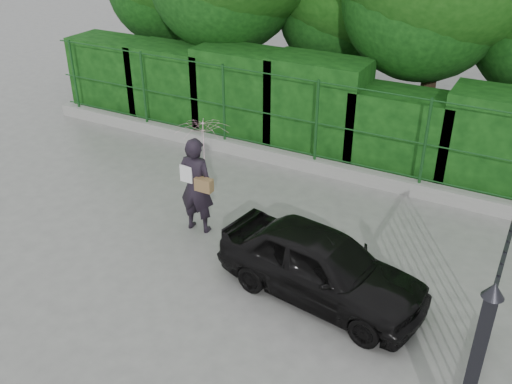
% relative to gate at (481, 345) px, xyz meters
% --- Properties ---
extents(ground, '(80.00, 80.00, 0.00)m').
position_rel_gate_xyz_m(ground, '(-4.60, 0.72, -1.19)').
color(ground, gray).
extents(kerb, '(14.00, 0.25, 0.30)m').
position_rel_gate_xyz_m(kerb, '(-4.60, 5.22, -1.04)').
color(kerb, '#9E9E99').
rests_on(kerb, ground).
extents(fence, '(14.13, 0.06, 1.80)m').
position_rel_gate_xyz_m(fence, '(-4.38, 5.22, 0.01)').
color(fence, '#154419').
rests_on(fence, kerb).
extents(hedge, '(14.20, 1.20, 2.24)m').
position_rel_gate_xyz_m(hedge, '(-4.68, 6.22, -0.17)').
color(hedge, black).
rests_on(hedge, ground).
extents(gate, '(0.22, 2.33, 2.36)m').
position_rel_gate_xyz_m(gate, '(0.00, 0.00, 0.00)').
color(gate, black).
rests_on(gate, ground).
extents(woman, '(0.97, 0.96, 2.15)m').
position_rel_gate_xyz_m(woman, '(-5.05, 2.07, 0.20)').
color(woman, black).
rests_on(woman, ground).
extents(car, '(3.47, 1.82, 1.13)m').
position_rel_gate_xyz_m(car, '(-2.42, 1.34, -0.62)').
color(car, black).
rests_on(car, ground).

